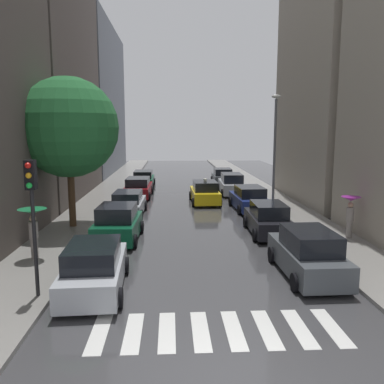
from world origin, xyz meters
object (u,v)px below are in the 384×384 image
(pedestrian_near_tree, at_px, (350,209))
(parked_car_right_fourth, at_px, (232,184))
(parked_car_right_fifth, at_px, (222,177))
(taxi_midroad, at_px, (205,193))
(traffic_light_left_corner, at_px, (32,198))
(parked_car_left_third, at_px, (128,204))
(pedestrian_foreground, at_px, (33,221))
(parked_car_right_third, at_px, (249,199))
(parked_car_left_fifth, at_px, (143,179))
(parked_car_right_nearest, at_px, (308,254))
(parked_car_left_nearest, at_px, (94,269))
(parked_car_right_second, at_px, (268,219))
(street_tree_left, at_px, (69,128))
(parked_car_left_fourth, at_px, (138,188))
(lamp_post_right, at_px, (275,144))
(parked_car_left_second, at_px, (118,224))

(pedestrian_near_tree, bearing_deg, parked_car_right_fourth, 173.38)
(parked_car_right_fourth, bearing_deg, parked_car_right_fifth, 1.26)
(taxi_midroad, bearing_deg, traffic_light_left_corner, 156.62)
(parked_car_left_third, xyz_separation_m, pedestrian_foreground, (-2.90, -8.70, 0.97))
(parked_car_right_third, bearing_deg, parked_car_left_fifth, 32.73)
(pedestrian_foreground, height_order, pedestrian_near_tree, pedestrian_foreground)
(parked_car_right_nearest, bearing_deg, parked_car_right_fourth, -0.80)
(pedestrian_foreground, distance_m, traffic_light_left_corner, 4.33)
(parked_car_left_nearest, distance_m, traffic_light_left_corner, 3.08)
(taxi_midroad, bearing_deg, parked_car_left_nearest, 161.07)
(parked_car_left_fifth, height_order, parked_car_right_second, parked_car_right_second)
(parked_car_left_third, xyz_separation_m, parked_car_right_nearest, (7.66, -10.84, 0.09))
(parked_car_right_second, bearing_deg, parked_car_left_fifth, 24.98)
(parked_car_left_fifth, bearing_deg, parked_car_right_third, -144.65)
(parked_car_right_second, height_order, street_tree_left, street_tree_left)
(pedestrian_near_tree, height_order, street_tree_left, street_tree_left)
(traffic_light_left_corner, bearing_deg, pedestrian_foreground, 109.24)
(parked_car_left_fifth, height_order, parked_car_right_nearest, parked_car_right_nearest)
(parked_car_right_fourth, bearing_deg, traffic_light_left_corner, 157.02)
(parked_car_left_fifth, bearing_deg, parked_car_left_fourth, 179.52)
(parked_car_right_fourth, xyz_separation_m, pedestrian_near_tree, (3.59, -14.24, 0.76))
(parked_car_left_fifth, relative_size, parked_car_right_fifth, 1.12)
(street_tree_left, bearing_deg, parked_car_right_fourth, 47.20)
(parked_car_right_third, relative_size, parked_car_right_fifth, 1.11)
(parked_car_left_fifth, distance_m, street_tree_left, 16.39)
(parked_car_left_nearest, distance_m, parked_car_right_third, 15.27)
(pedestrian_foreground, xyz_separation_m, pedestrian_near_tree, (14.19, 2.42, -0.13))
(taxi_midroad, xyz_separation_m, pedestrian_foreground, (-8.04, -12.69, 0.93))
(traffic_light_left_corner, xyz_separation_m, lamp_post_right, (11.00, 13.61, 1.09))
(lamp_post_right, bearing_deg, parked_car_right_nearest, -98.40)
(parked_car_left_second, distance_m, lamp_post_right, 12.09)
(parked_car_left_third, height_order, lamp_post_right, lamp_post_right)
(parked_car_left_fifth, distance_m, parked_car_right_fourth, 8.68)
(parked_car_right_nearest, relative_size, parked_car_right_third, 0.99)
(parked_car_left_fourth, xyz_separation_m, traffic_light_left_corner, (-1.66, -19.25, 2.54))
(parked_car_right_fourth, bearing_deg, parked_car_left_fourth, 100.45)
(parked_car_left_fifth, bearing_deg, parked_car_right_nearest, -161.86)
(street_tree_left, bearing_deg, lamp_post_right, 19.70)
(pedestrian_near_tree, bearing_deg, traffic_light_left_corner, -84.95)
(pedestrian_foreground, bearing_deg, street_tree_left, -39.07)
(pedestrian_foreground, relative_size, street_tree_left, 0.26)
(parked_car_left_third, xyz_separation_m, parked_car_right_second, (7.62, -4.90, 0.04))
(parked_car_right_third, relative_size, street_tree_left, 0.58)
(parked_car_left_fifth, bearing_deg, traffic_light_left_corner, 176.12)
(parked_car_right_fifth, bearing_deg, lamp_post_right, -171.13)
(parked_car_right_fourth, relative_size, taxi_midroad, 1.09)
(parked_car_left_second, relative_size, pedestrian_foreground, 2.00)
(parked_car_right_fifth, xyz_separation_m, pedestrian_near_tree, (3.58, -20.19, 0.83))
(parked_car_left_nearest, height_order, parked_car_right_second, parked_car_left_nearest)
(parked_car_left_nearest, distance_m, street_tree_left, 10.17)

